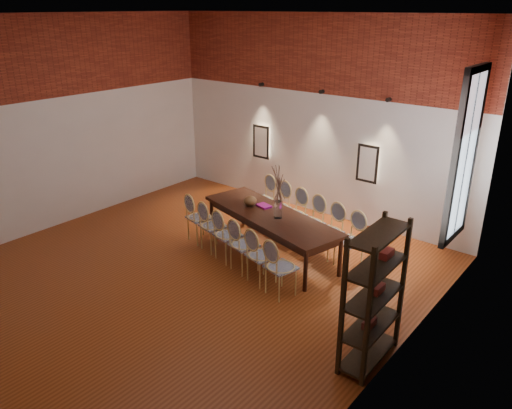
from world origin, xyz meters
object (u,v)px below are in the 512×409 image
Objects in this scene: chair_far_b at (277,207)px; shelving_rack at (374,297)px; dining_table at (270,233)px; chair_far_d at (310,223)px; chair_near_b at (213,226)px; chair_near_f at (281,267)px; chair_near_d at (244,245)px; chair_far_f at (349,241)px; chair_near_c at (228,235)px; chair_near_e at (262,255)px; bowl at (250,201)px; book at (264,206)px; vase at (278,209)px; chair_far_c at (293,215)px; chair_far_a at (262,200)px; chair_far_e at (329,232)px; chair_near_a at (200,217)px.

chair_far_b is 0.52× the size of shelving_rack.
chair_far_d reaches higher than dining_table.
chair_near_b and chair_near_f have the same top height.
chair_far_f is at bearing 57.30° from chair_near_d.
chair_far_d is at bearing 72.21° from chair_near_c.
chair_near_d is 1.00× the size of chair_near_e.
chair_near_d and chair_near_f have the same top height.
chair_far_b is (-0.10, 1.54, 0.00)m from chair_near_c.
shelving_rack is at bearing -2.16° from chair_near_e.
bowl is 0.92× the size of book.
vase is at bearing 92.70° from chair_near_d.
vase is (0.70, -0.93, 0.43)m from chair_far_b.
chair_near_d is 1.54m from chair_far_c.
bowl is at bearing 138.16° from chair_near_d.
shelving_rack reaches higher than chair_far_d.
dining_table is 1.02m from chair_far_b.
chair_far_a and chair_far_d have the same top height.
bowl is 0.27m from book.
chair_far_c is at bearing 72.21° from chair_near_b.
chair_near_c and chair_far_a have the same top height.
chair_far_a is at bearing 144.79° from shelving_rack.
chair_near_f is at bearing 162.51° from shelving_rack.
bowl is (0.34, 0.62, 0.37)m from chair_near_b.
vase is (-1.13, -0.48, 0.43)m from chair_far_f.
chair_near_f reaches higher than book.
bowl is (-0.93, -0.58, 0.37)m from chair_far_d.
chair_near_e is at bearing -0.00° from chair_near_d.
chair_near_c is at bearing 107.79° from chair_far_b.
chair_far_d is (0.81, 1.31, 0.00)m from chair_near_c.
chair_far_e is 3.13× the size of vase.
chair_far_e is at bearing -180.00° from chair_far_c.
shelving_rack is (3.01, -1.72, 0.14)m from book.
book is (-0.25, -0.57, 0.30)m from chair_far_c.
dining_table is 0.78m from chair_far_c.
bowl is (-0.53, 0.08, 0.46)m from dining_table.
chair_far_d is (0.41, 0.66, 0.09)m from dining_table.
chair_near_f is 0.52× the size of shelving_rack.
chair_near_c reaches higher than dining_table.
chair_near_b is at bearing 37.92° from chair_far_f.
chair_far_c is (0.81, 1.31, 0.00)m from chair_near_b.
bowl is at bearing 69.51° from chair_far_c.
chair_near_a is 1.00× the size of chair_far_a.
chair_near_a is 1.23m from book.
chair_near_c is 2.04m from chair_far_f.
chair_near_c is 1.75m from chair_far_a.
chair_far_b is 0.94m from chair_far_d.
shelving_rack reaches higher than book.
dining_table is at bearing 148.07° from chair_near_f.
chair_near_b is 0.80m from bowl.
chair_near_f is at bearing 0.00° from chair_near_d.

